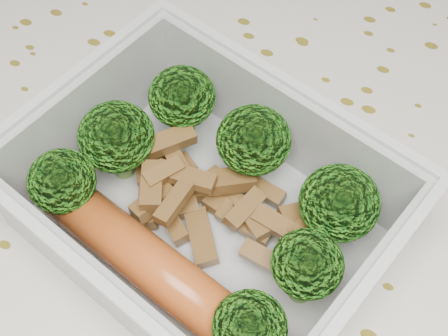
% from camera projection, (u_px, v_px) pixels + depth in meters
% --- Properties ---
extents(dining_table, '(1.40, 0.90, 0.75)m').
position_uv_depth(dining_table, '(238.00, 245.00, 0.46)').
color(dining_table, brown).
rests_on(dining_table, ground).
extents(tablecloth, '(1.46, 0.96, 0.19)m').
position_uv_depth(tablecloth, '(239.00, 213.00, 0.42)').
color(tablecloth, silver).
rests_on(tablecloth, dining_table).
extents(lunch_container, '(0.23, 0.20, 0.07)m').
position_uv_depth(lunch_container, '(204.00, 213.00, 0.35)').
color(lunch_container, silver).
rests_on(lunch_container, tablecloth).
extents(broccoli_florets, '(0.18, 0.15, 0.05)m').
position_uv_depth(broccoli_florets, '(215.00, 180.00, 0.34)').
color(broccoli_florets, '#608C3F').
rests_on(broccoli_florets, lunch_container).
extents(meat_pile, '(0.13, 0.07, 0.03)m').
position_uv_depth(meat_pile, '(208.00, 198.00, 0.36)').
color(meat_pile, brown).
rests_on(meat_pile, lunch_container).
extents(sausage, '(0.17, 0.07, 0.03)m').
position_uv_depth(sausage, '(158.00, 270.00, 0.33)').
color(sausage, '#B84F1C').
rests_on(sausage, lunch_container).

